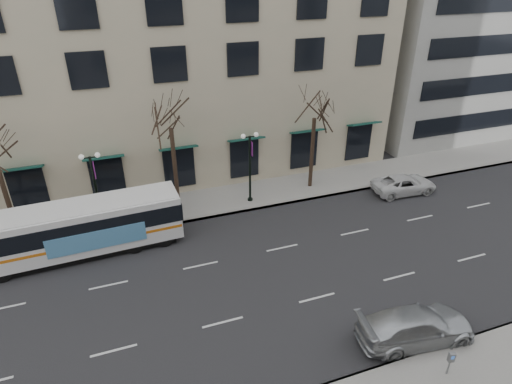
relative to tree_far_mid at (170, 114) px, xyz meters
name	(u,v)px	position (x,y,z in m)	size (l,w,h in m)	color
ground	(211,291)	(0.00, -8.80, -6.91)	(160.00, 160.00, 0.00)	black
sidewalk_far	(247,196)	(5.00, 0.20, -6.83)	(80.00, 4.00, 0.15)	gray
building_hotel	(111,7)	(-2.00, 12.20, 5.09)	(40.00, 20.00, 24.00)	#C6B697
tree_far_mid	(170,114)	(0.00, 0.00, 0.00)	(3.60, 3.60, 8.55)	black
tree_far_right	(315,105)	(10.00, 0.00, -0.48)	(3.60, 3.60, 8.06)	black
lamp_post_left	(96,188)	(-4.99, -0.60, -3.96)	(1.22, 0.45, 5.21)	black
lamp_post_right	(250,164)	(5.01, -0.60, -3.96)	(1.22, 0.45, 5.21)	black
city_bus	(79,228)	(-6.18, -3.00, -5.18)	(11.76, 3.01, 3.16)	white
silver_car	(416,326)	(7.91, -14.99, -6.12)	(2.19, 5.40, 1.57)	#B5B9BD
white_pickup	(404,184)	(16.20, -3.02, -6.24)	(2.20, 4.77, 1.33)	silver
pay_station	(451,359)	(7.92, -17.10, -5.90)	(0.29, 0.22, 1.18)	slate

